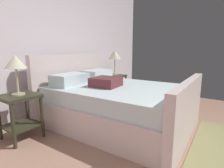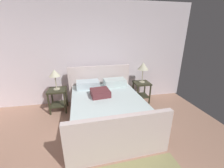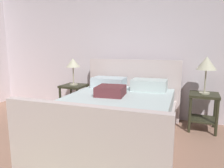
{
  "view_description": "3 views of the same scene",
  "coord_description": "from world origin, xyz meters",
  "px_view_note": "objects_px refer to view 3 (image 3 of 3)",
  "views": [
    {
      "loc": [
        -1.87,
        -0.07,
        1.16
      ],
      "look_at": [
        0.37,
        1.54,
        0.64
      ],
      "focal_mm": 28.24,
      "sensor_mm": 36.0,
      "label": 1
    },
    {
      "loc": [
        -0.03,
        -1.3,
        1.93
      ],
      "look_at": [
        0.57,
        1.82,
        0.79
      ],
      "focal_mm": 22.53,
      "sensor_mm": 36.0,
      "label": 2
    },
    {
      "loc": [
        1.4,
        -1.24,
        1.33
      ],
      "look_at": [
        0.25,
        1.62,
        0.78
      ],
      "focal_mm": 33.79,
      "sensor_mm": 36.0,
      "label": 3
    }
  ],
  "objects_px": {
    "bed": "(116,116)",
    "nightstand_right": "(203,106)",
    "table_lamp_left": "(73,64)",
    "table_lamp_right": "(207,64)",
    "nightstand_left": "(74,95)"
  },
  "relations": [
    {
      "from": "bed",
      "to": "nightstand_left",
      "type": "bearing_deg",
      "value": 147.86
    },
    {
      "from": "bed",
      "to": "table_lamp_left",
      "type": "xyz_separation_m",
      "value": [
        -1.16,
        0.73,
        0.66
      ]
    },
    {
      "from": "table_lamp_right",
      "to": "nightstand_left",
      "type": "bearing_deg",
      "value": -177.49
    },
    {
      "from": "bed",
      "to": "nightstand_right",
      "type": "bearing_deg",
      "value": 35.45
    },
    {
      "from": "bed",
      "to": "table_lamp_right",
      "type": "relative_size",
      "value": 3.81
    },
    {
      "from": "bed",
      "to": "table_lamp_right",
      "type": "bearing_deg",
      "value": 35.45
    },
    {
      "from": "nightstand_right",
      "to": "table_lamp_right",
      "type": "distance_m",
      "value": 0.66
    },
    {
      "from": "table_lamp_right",
      "to": "table_lamp_left",
      "type": "distance_m",
      "value": 2.33
    },
    {
      "from": "table_lamp_right",
      "to": "nightstand_left",
      "type": "xyz_separation_m",
      "value": [
        -2.33,
        -0.1,
        -0.66
      ]
    },
    {
      "from": "table_lamp_left",
      "to": "nightstand_left",
      "type": "bearing_deg",
      "value": -63.43
    },
    {
      "from": "bed",
      "to": "nightstand_left",
      "type": "xyz_separation_m",
      "value": [
        -1.16,
        0.73,
        0.06
      ]
    },
    {
      "from": "bed",
      "to": "table_lamp_left",
      "type": "bearing_deg",
      "value": 147.86
    },
    {
      "from": "bed",
      "to": "nightstand_right",
      "type": "relative_size",
      "value": 3.71
    },
    {
      "from": "bed",
      "to": "nightstand_left",
      "type": "height_order",
      "value": "bed"
    },
    {
      "from": "bed",
      "to": "table_lamp_left",
      "type": "relative_size",
      "value": 4.35
    }
  ]
}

